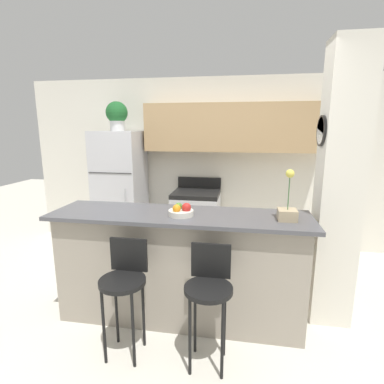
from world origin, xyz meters
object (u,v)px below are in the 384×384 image
at_px(stove_range, 196,221).
at_px(trash_bin, 152,242).
at_px(bar_stool_left, 124,281).
at_px(fruit_bowl, 181,211).
at_px(refrigerator, 121,191).
at_px(bar_stool_right, 209,289).
at_px(potted_plant_on_fridge, 117,115).
at_px(orchid_vase, 288,209).

xyz_separation_m(stove_range, trash_bin, (-0.61, -0.26, -0.27)).
relative_size(bar_stool_left, fruit_bowl, 4.23).
xyz_separation_m(stove_range, fruit_bowl, (0.13, -1.71, 0.64)).
distance_m(refrigerator, fruit_bowl, 2.14).
bearing_deg(fruit_bowl, bar_stool_right, -56.01).
distance_m(potted_plant_on_fridge, orchid_vase, 2.89).
xyz_separation_m(potted_plant_on_fridge, trash_bin, (0.55, -0.24, -1.81)).
bearing_deg(bar_stool_right, potted_plant_on_fridge, 126.64).
bearing_deg(bar_stool_left, stove_range, 83.74).
bearing_deg(stove_range, refrigerator, -178.83).
height_order(refrigerator, potted_plant_on_fridge, potted_plant_on_fridge).
distance_m(bar_stool_left, potted_plant_on_fridge, 2.71).
relative_size(orchid_vase, trash_bin, 1.14).
bearing_deg(fruit_bowl, potted_plant_on_fridge, 127.32).
relative_size(bar_stool_left, potted_plant_on_fridge, 2.27).
relative_size(refrigerator, bar_stool_left, 1.88).
height_order(refrigerator, bar_stool_left, refrigerator).
relative_size(bar_stool_right, orchid_vase, 2.18).
bearing_deg(trash_bin, refrigerator, 156.81).
bearing_deg(fruit_bowl, bar_stool_left, -129.26).
distance_m(stove_range, bar_stool_right, 2.22).
distance_m(bar_stool_right, orchid_vase, 0.93).
bearing_deg(bar_stool_left, fruit_bowl, 50.74).
bearing_deg(trash_bin, bar_stool_right, -61.34).
bearing_deg(refrigerator, stove_range, 1.17).
height_order(stove_range, bar_stool_left, stove_range).
xyz_separation_m(bar_stool_right, potted_plant_on_fridge, (-1.59, 2.14, 1.38)).
xyz_separation_m(stove_range, bar_stool_left, (-0.24, -2.17, 0.17)).
distance_m(potted_plant_on_fridge, trash_bin, 1.91).
relative_size(fruit_bowl, trash_bin, 0.59).
height_order(potted_plant_on_fridge, fruit_bowl, potted_plant_on_fridge).
bearing_deg(potted_plant_on_fridge, trash_bin, -23.20).
xyz_separation_m(bar_stool_right, fruit_bowl, (-0.30, 0.45, 0.47)).
height_order(stove_range, potted_plant_on_fridge, potted_plant_on_fridge).
distance_m(bar_stool_left, bar_stool_right, 0.67).
bearing_deg(orchid_vase, bar_stool_left, -159.70).
xyz_separation_m(bar_stool_left, potted_plant_on_fridge, (-0.92, 2.14, 1.38)).
relative_size(potted_plant_on_fridge, fruit_bowl, 1.87).
bearing_deg(refrigerator, potted_plant_on_fridge, 116.48).
xyz_separation_m(refrigerator, fruit_bowl, (1.29, -1.69, 0.21)).
bearing_deg(fruit_bowl, orchid_vase, 1.29).
distance_m(orchid_vase, fruit_bowl, 0.91).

